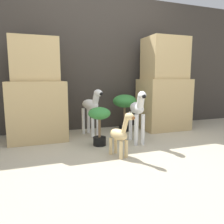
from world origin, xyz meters
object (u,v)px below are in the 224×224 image
Objects in this scene: zebra_right at (138,111)px; potted_palm_front at (125,103)px; zebra_left at (92,107)px; giraffe_figurine at (120,134)px; potted_palm_back at (99,119)px.

potted_palm_front is at bearing 81.00° from zebra_right.
giraffe_figurine is at bearing -86.26° from zebra_left.
zebra_left is (-0.47, 0.58, 0.00)m from zebra_right.
zebra_left is 1.00m from giraffe_figurine.
zebra_left reaches higher than potted_palm_front.
zebra_right is at bearing -51.19° from zebra_left.
zebra_right is 0.51m from potted_palm_back.
zebra_right reaches higher than giraffe_figurine.
potted_palm_front is 0.88m from potted_palm_back.
giraffe_figurine is at bearing -78.58° from potted_palm_back.
zebra_right reaches higher than potted_palm_front.
zebra_right reaches higher than potted_palm_back.
giraffe_figurine is at bearing -115.12° from potted_palm_front.
zebra_left is at bearing -169.33° from potted_palm_front.
zebra_right is 0.75m from zebra_left.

